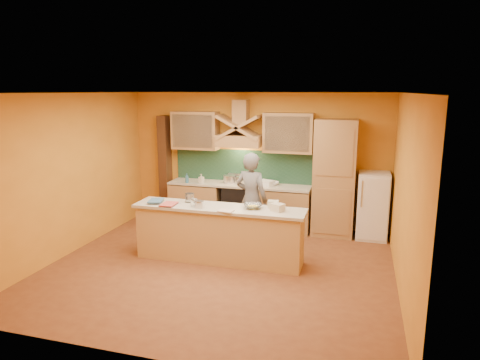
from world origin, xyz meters
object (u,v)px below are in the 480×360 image
(stove, at_px, (239,205))
(kitchen_scale, at_px, (200,205))
(mixing_bowl, at_px, (253,206))
(fridge, at_px, (373,206))
(person, at_px, (251,199))

(stove, relative_size, kitchen_scale, 7.37)
(mixing_bowl, bearing_deg, fridge, 43.77)
(stove, bearing_deg, person, -62.15)
(fridge, bearing_deg, stove, 180.00)
(person, xyz_separation_m, kitchen_scale, (-0.61, -1.06, 0.12))
(fridge, distance_m, mixing_bowl, 2.69)
(fridge, xyz_separation_m, mixing_bowl, (-1.93, -1.85, 0.33))
(stove, height_order, fridge, fridge)
(fridge, height_order, mixing_bowl, fridge)
(stove, xyz_separation_m, kitchen_scale, (-0.08, -2.07, 0.55))
(stove, xyz_separation_m, fridge, (2.70, 0.00, 0.20))
(person, relative_size, kitchen_scale, 14.28)
(kitchen_scale, distance_m, mixing_bowl, 0.88)
(person, height_order, kitchen_scale, person)
(fridge, relative_size, kitchen_scale, 10.65)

